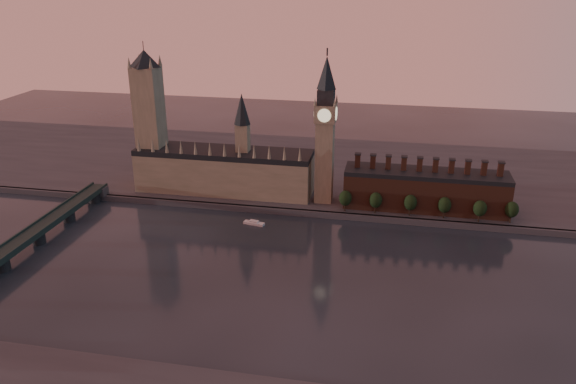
% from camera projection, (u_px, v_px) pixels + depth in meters
% --- Properties ---
extents(ground, '(900.00, 900.00, 0.00)m').
position_uv_depth(ground, '(278.00, 282.00, 304.86)').
color(ground, black).
rests_on(ground, ground).
extents(north_bank, '(900.00, 182.00, 4.00)m').
position_uv_depth(north_bank, '(322.00, 171.00, 466.57)').
color(north_bank, '#414045').
rests_on(north_bank, ground).
extents(palace_of_westminster, '(130.00, 30.30, 74.00)m').
position_uv_depth(palace_of_westminster, '(225.00, 169.00, 413.20)').
color(palace_of_westminster, gray).
rests_on(palace_of_westminster, north_bank).
extents(victoria_tower, '(24.00, 24.00, 108.00)m').
position_uv_depth(victoria_tower, '(150.00, 115.00, 409.36)').
color(victoria_tower, gray).
rests_on(victoria_tower, north_bank).
extents(big_ben, '(15.00, 15.00, 107.00)m').
position_uv_depth(big_ben, '(325.00, 129.00, 382.50)').
color(big_ben, gray).
rests_on(big_ben, north_bank).
extents(chimney_block, '(110.00, 25.00, 37.00)m').
position_uv_depth(chimney_block, '(425.00, 189.00, 384.42)').
color(chimney_block, '#522D1F').
rests_on(chimney_block, north_bank).
extents(embankment_tree_0, '(8.60, 8.60, 14.88)m').
position_uv_depth(embankment_tree_0, '(345.00, 198.00, 381.21)').
color(embankment_tree_0, black).
rests_on(embankment_tree_0, north_bank).
extents(embankment_tree_1, '(8.60, 8.60, 14.88)m').
position_uv_depth(embankment_tree_1, '(376.00, 200.00, 377.96)').
color(embankment_tree_1, black).
rests_on(embankment_tree_1, north_bank).
extents(embankment_tree_2, '(8.60, 8.60, 14.88)m').
position_uv_depth(embankment_tree_2, '(410.00, 203.00, 374.09)').
color(embankment_tree_2, black).
rests_on(embankment_tree_2, north_bank).
extents(embankment_tree_3, '(8.60, 8.60, 14.88)m').
position_uv_depth(embankment_tree_3, '(445.00, 205.00, 370.28)').
color(embankment_tree_3, black).
rests_on(embankment_tree_3, north_bank).
extents(embankment_tree_4, '(8.60, 8.60, 14.88)m').
position_uv_depth(embankment_tree_4, '(480.00, 208.00, 364.83)').
color(embankment_tree_4, black).
rests_on(embankment_tree_4, north_bank).
extents(embankment_tree_5, '(8.60, 8.60, 14.88)m').
position_uv_depth(embankment_tree_5, '(512.00, 210.00, 363.03)').
color(embankment_tree_5, black).
rests_on(embankment_tree_5, north_bank).
extents(westminster_bridge, '(14.00, 200.00, 11.55)m').
position_uv_depth(westminster_bridge, '(18.00, 247.00, 327.23)').
color(westminster_bridge, '#1E2E2A').
rests_on(westminster_bridge, ground).
extents(river_boat, '(14.63, 6.52, 2.83)m').
position_uv_depth(river_boat, '(254.00, 223.00, 373.46)').
color(river_boat, silver).
rests_on(river_boat, ground).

